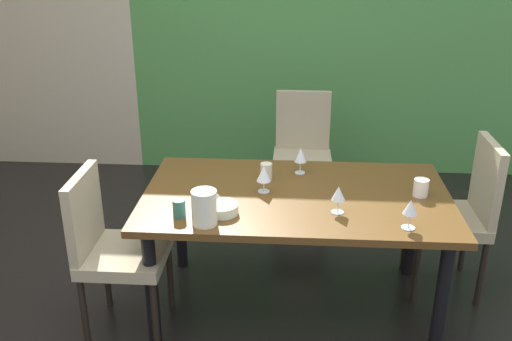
{
  "coord_description": "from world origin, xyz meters",
  "views": [
    {
      "loc": [
        0.35,
        -2.46,
        2.08
      ],
      "look_at": [
        0.15,
        0.47,
        0.85
      ],
      "focal_mm": 40.0,
      "sensor_mm": 36.0,
      "label": 1
    }
  ],
  "objects_px": {
    "chair_left_near": "(110,244)",
    "wine_glass_east": "(264,174)",
    "cup_right": "(266,172)",
    "chair_right_far": "(462,209)",
    "wine_glass_south": "(410,208)",
    "dining_table": "(296,207)",
    "cup_west": "(421,188)",
    "chair_head_far": "(302,148)",
    "wine_glass_rear": "(301,155)",
    "pitcher_corner": "(205,207)",
    "cup_center": "(179,209)",
    "wine_glass_near_window": "(338,194)",
    "serving_bowl_north": "(222,209)"
  },
  "relations": [
    {
      "from": "dining_table",
      "to": "cup_west",
      "type": "relative_size",
      "value": 17.29
    },
    {
      "from": "chair_left_near",
      "to": "chair_right_far",
      "type": "xyz_separation_m",
      "value": [
        1.99,
        0.53,
        0.01
      ]
    },
    {
      "from": "chair_left_near",
      "to": "wine_glass_east",
      "type": "bearing_deg",
      "value": 109.17
    },
    {
      "from": "chair_left_near",
      "to": "chair_head_far",
      "type": "bearing_deg",
      "value": 145.59
    },
    {
      "from": "wine_glass_near_window",
      "to": "wine_glass_south",
      "type": "distance_m",
      "value": 0.37
    },
    {
      "from": "chair_left_near",
      "to": "cup_right",
      "type": "relative_size",
      "value": 9.35
    },
    {
      "from": "wine_glass_south",
      "to": "cup_west",
      "type": "xyz_separation_m",
      "value": [
        0.13,
        0.38,
        -0.06
      ]
    },
    {
      "from": "wine_glass_south",
      "to": "serving_bowl_north",
      "type": "height_order",
      "value": "wine_glass_south"
    },
    {
      "from": "dining_table",
      "to": "cup_right",
      "type": "bearing_deg",
      "value": 134.06
    },
    {
      "from": "dining_table",
      "to": "wine_glass_east",
      "type": "relative_size",
      "value": 11.09
    },
    {
      "from": "dining_table",
      "to": "wine_glass_near_window",
      "type": "height_order",
      "value": "wine_glass_near_window"
    },
    {
      "from": "serving_bowl_north",
      "to": "chair_right_far",
      "type": "bearing_deg",
      "value": 21.2
    },
    {
      "from": "wine_glass_rear",
      "to": "pitcher_corner",
      "type": "bearing_deg",
      "value": -124.64
    },
    {
      "from": "chair_head_far",
      "to": "cup_center",
      "type": "relative_size",
      "value": 10.17
    },
    {
      "from": "chair_head_far",
      "to": "wine_glass_rear",
      "type": "bearing_deg",
      "value": 88.4
    },
    {
      "from": "wine_glass_east",
      "to": "wine_glass_south",
      "type": "bearing_deg",
      "value": -27.22
    },
    {
      "from": "serving_bowl_north",
      "to": "cup_center",
      "type": "bearing_deg",
      "value": -165.34
    },
    {
      "from": "wine_glass_near_window",
      "to": "cup_center",
      "type": "distance_m",
      "value": 0.81
    },
    {
      "from": "wine_glass_near_window",
      "to": "cup_center",
      "type": "relative_size",
      "value": 1.55
    },
    {
      "from": "chair_head_far",
      "to": "cup_center",
      "type": "xyz_separation_m",
      "value": [
        -0.64,
        -1.57,
        0.24
      ]
    },
    {
      "from": "wine_glass_south",
      "to": "pitcher_corner",
      "type": "relative_size",
      "value": 0.84
    },
    {
      "from": "pitcher_corner",
      "to": "dining_table",
      "type": "bearing_deg",
      "value": 40.61
    },
    {
      "from": "chair_left_near",
      "to": "wine_glass_east",
      "type": "distance_m",
      "value": 0.91
    },
    {
      "from": "pitcher_corner",
      "to": "wine_glass_near_window",
      "type": "bearing_deg",
      "value": 14.46
    },
    {
      "from": "chair_right_far",
      "to": "wine_glass_near_window",
      "type": "relative_size",
      "value": 6.61
    },
    {
      "from": "cup_west",
      "to": "chair_head_far",
      "type": "bearing_deg",
      "value": 117.16
    },
    {
      "from": "chair_right_far",
      "to": "wine_glass_near_window",
      "type": "bearing_deg",
      "value": 121.71
    },
    {
      "from": "wine_glass_near_window",
      "to": "serving_bowl_north",
      "type": "height_order",
      "value": "wine_glass_near_window"
    },
    {
      "from": "wine_glass_east",
      "to": "dining_table",
      "type": "bearing_deg",
      "value": -4.29
    },
    {
      "from": "chair_head_far",
      "to": "wine_glass_rear",
      "type": "height_order",
      "value": "chair_head_far"
    },
    {
      "from": "chair_right_far",
      "to": "wine_glass_south",
      "type": "bearing_deg",
      "value": 144.58
    },
    {
      "from": "chair_head_far",
      "to": "wine_glass_south",
      "type": "bearing_deg",
      "value": 107.27
    },
    {
      "from": "wine_glass_near_window",
      "to": "serving_bowl_north",
      "type": "distance_m",
      "value": 0.6
    },
    {
      "from": "wine_glass_south",
      "to": "serving_bowl_north",
      "type": "bearing_deg",
      "value": 174.13
    },
    {
      "from": "chair_right_far",
      "to": "wine_glass_south",
      "type": "height_order",
      "value": "chair_right_far"
    },
    {
      "from": "dining_table",
      "to": "cup_center",
      "type": "bearing_deg",
      "value": -151.53
    },
    {
      "from": "chair_right_far",
      "to": "wine_glass_east",
      "type": "distance_m",
      "value": 1.24
    },
    {
      "from": "cup_right",
      "to": "wine_glass_south",
      "type": "bearing_deg",
      "value": -36.96
    },
    {
      "from": "wine_glass_rear",
      "to": "pitcher_corner",
      "type": "relative_size",
      "value": 0.9
    },
    {
      "from": "wine_glass_rear",
      "to": "cup_west",
      "type": "bearing_deg",
      "value": -22.93
    },
    {
      "from": "chair_head_far",
      "to": "wine_glass_near_window",
      "type": "xyz_separation_m",
      "value": [
        0.16,
        -1.46,
        0.3
      ]
    },
    {
      "from": "wine_glass_east",
      "to": "serving_bowl_north",
      "type": "relative_size",
      "value": 0.92
    },
    {
      "from": "cup_right",
      "to": "wine_glass_east",
      "type": "bearing_deg",
      "value": -91.61
    },
    {
      "from": "dining_table",
      "to": "wine_glass_east",
      "type": "bearing_deg",
      "value": 175.71
    },
    {
      "from": "chair_left_near",
      "to": "serving_bowl_north",
      "type": "xyz_separation_m",
      "value": [
        0.61,
        0.0,
        0.23
      ]
    },
    {
      "from": "chair_head_far",
      "to": "wine_glass_near_window",
      "type": "relative_size",
      "value": 6.55
    },
    {
      "from": "chair_head_far",
      "to": "pitcher_corner",
      "type": "bearing_deg",
      "value": 73.03
    },
    {
      "from": "cup_west",
      "to": "pitcher_corner",
      "type": "height_order",
      "value": "pitcher_corner"
    },
    {
      "from": "chair_left_near",
      "to": "cup_right",
      "type": "bearing_deg",
      "value": 119.03
    },
    {
      "from": "serving_bowl_north",
      "to": "wine_glass_south",
      "type": "bearing_deg",
      "value": -5.87
    }
  ]
}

